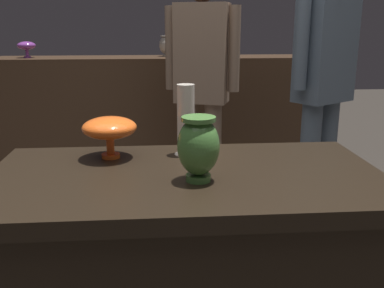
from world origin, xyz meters
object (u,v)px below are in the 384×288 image
object	(u,v)px
vase_tall_behind	(109,129)
shelf_vase_right	(233,48)
shelf_vase_far_right	(301,47)
shelf_vase_far_left	(26,46)
vase_left_accent	(186,121)
visitor_center_back	(202,80)
visitor_near_right	(324,71)
vase_centerpiece	(198,146)
shelf_vase_center	(166,45)

from	to	relation	value
vase_tall_behind	shelf_vase_right	size ratio (longest dim) A/B	0.91
shelf_vase_far_right	shelf_vase_far_left	size ratio (longest dim) A/B	0.98
shelf_vase_far_right	vase_tall_behind	bearing A→B (deg)	-123.05
vase_left_accent	shelf_vase_far_right	bearing A→B (deg)	62.18
vase_left_accent	visitor_center_back	distance (m)	1.29
shelf_vase_right	visitor_near_right	xyz separation A→B (m)	(0.30, -1.14, -0.06)
vase_centerpiece	visitor_center_back	distance (m)	1.56
vase_left_accent	shelf_vase_center	world-z (taller)	shelf_vase_center
shelf_vase_far_left	vase_tall_behind	bearing A→B (deg)	-68.31
visitor_center_back	vase_left_accent	bearing A→B (deg)	101.44
vase_tall_behind	visitor_near_right	xyz separation A→B (m)	(1.06, 0.89, 0.09)
shelf_vase_far_right	vase_centerpiece	bearing A→B (deg)	-114.44
vase_left_accent	visitor_center_back	xyz separation A→B (m)	(0.19, 1.28, -0.02)
shelf_vase_center	shelf_vase_far_right	world-z (taller)	shelf_vase_center
shelf_vase_center	visitor_center_back	size ratio (longest dim) A/B	0.10
vase_left_accent	shelf_vase_far_left	distance (m)	2.25
vase_centerpiece	shelf_vase_right	world-z (taller)	shelf_vase_right
vase_left_accent	shelf_vase_center	distance (m)	2.05
vase_left_accent	shelf_vase_right	world-z (taller)	shelf_vase_right
vase_centerpiece	shelf_vase_far_right	xyz separation A→B (m)	(1.01, 2.22, 0.16)
shelf_vase_center	shelf_vase_far_left	size ratio (longest dim) A/B	1.18
visitor_center_back	visitor_near_right	world-z (taller)	visitor_near_right
shelf_vase_center	shelf_vase_right	size ratio (longest dim) A/B	0.79
vase_left_accent	shelf_vase_far_right	world-z (taller)	shelf_vase_far_right
shelf_vase_center	shelf_vase_far_left	world-z (taller)	shelf_vase_center
vase_left_accent	shelf_vase_far_left	world-z (taller)	shelf_vase_far_left
vase_tall_behind	visitor_center_back	bearing A→B (deg)	71.27
shelf_vase_right	vase_centerpiece	bearing A→B (deg)	-102.13
vase_tall_behind	shelf_vase_right	bearing A→B (deg)	69.39
vase_tall_behind	shelf_vase_far_left	distance (m)	2.17
vase_left_accent	visitor_near_right	xyz separation A→B (m)	(0.81, 0.86, 0.07)
shelf_vase_far_left	visitor_near_right	xyz separation A→B (m)	(1.86, -1.12, -0.09)
shelf_vase_center	visitor_near_right	distance (m)	1.44
vase_tall_behind	visitor_center_back	distance (m)	1.38
shelf_vase_center	visitor_near_right	size ratio (longest dim) A/B	0.09
shelf_vase_far_right	shelf_vase_right	bearing A→B (deg)	173.88
shelf_vase_far_left	visitor_center_back	size ratio (longest dim) A/B	0.09
vase_tall_behind	shelf_vase_far_right	xyz separation A→B (m)	(1.28, 1.97, 0.16)
shelf_vase_right	visitor_center_back	bearing A→B (deg)	-113.92
shelf_vase_right	visitor_center_back	size ratio (longest dim) A/B	0.13
vase_centerpiece	shelf_vase_far_left	bearing A→B (deg)	115.39
vase_tall_behind	visitor_near_right	distance (m)	1.39
shelf_vase_center	visitor_near_right	xyz separation A→B (m)	(0.82, -1.18, -0.09)
vase_tall_behind	visitor_center_back	xyz separation A→B (m)	(0.44, 1.31, -0.00)
visitor_center_back	shelf_vase_far_right	bearing A→B (deg)	-121.87
vase_tall_behind	shelf_vase_far_right	size ratio (longest dim) A/B	1.39
visitor_center_back	shelf_vase_far_left	bearing A→B (deg)	-9.70
vase_left_accent	shelf_vase_center	bearing A→B (deg)	90.39
vase_left_accent	vase_tall_behind	bearing A→B (deg)	-174.10
shelf_vase_right	vase_left_accent	bearing A→B (deg)	-104.20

